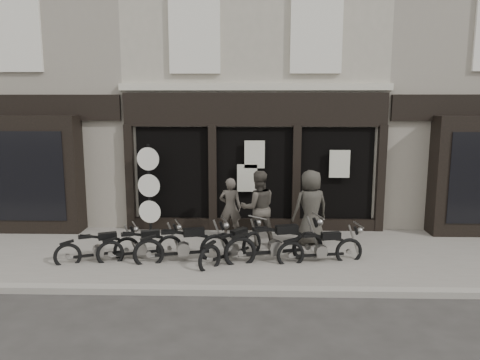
{
  "coord_description": "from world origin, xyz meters",
  "views": [
    {
      "loc": [
        -0.05,
        -9.79,
        3.72
      ],
      "look_at": [
        -0.36,
        1.6,
        1.75
      ],
      "focal_mm": 35.0,
      "sensor_mm": 36.0,
      "label": 1
    }
  ],
  "objects_px": {
    "motorcycle_0": "(99,250)",
    "advert_sign_post": "(149,193)",
    "man_right": "(311,207)",
    "motorcycle_5": "(321,250)",
    "man_centre": "(258,208)",
    "motorcycle_1": "(141,248)",
    "motorcycle_3": "(232,249)",
    "motorcycle_4": "(276,247)",
    "motorcycle_2": "(183,248)",
    "man_left": "(230,208)"
  },
  "relations": [
    {
      "from": "motorcycle_0",
      "to": "advert_sign_post",
      "type": "relative_size",
      "value": 0.69
    },
    {
      "from": "motorcycle_0",
      "to": "man_right",
      "type": "xyz_separation_m",
      "value": [
        4.93,
        1.34,
        0.71
      ]
    },
    {
      "from": "motorcycle_5",
      "to": "motorcycle_0",
      "type": "bearing_deg",
      "value": 169.64
    },
    {
      "from": "motorcycle_0",
      "to": "man_centre",
      "type": "height_order",
      "value": "man_centre"
    },
    {
      "from": "motorcycle_0",
      "to": "motorcycle_1",
      "type": "distance_m",
      "value": 0.95
    },
    {
      "from": "motorcycle_0",
      "to": "man_centre",
      "type": "bearing_deg",
      "value": -3.21
    },
    {
      "from": "motorcycle_1",
      "to": "motorcycle_3",
      "type": "relative_size",
      "value": 1.12
    },
    {
      "from": "motorcycle_3",
      "to": "man_right",
      "type": "height_order",
      "value": "man_right"
    },
    {
      "from": "motorcycle_1",
      "to": "motorcycle_0",
      "type": "bearing_deg",
      "value": 167.98
    },
    {
      "from": "motorcycle_5",
      "to": "man_centre",
      "type": "height_order",
      "value": "man_centre"
    },
    {
      "from": "motorcycle_0",
      "to": "man_right",
      "type": "distance_m",
      "value": 5.15
    },
    {
      "from": "motorcycle_0",
      "to": "motorcycle_4",
      "type": "height_order",
      "value": "motorcycle_4"
    },
    {
      "from": "motorcycle_1",
      "to": "motorcycle_4",
      "type": "relative_size",
      "value": 0.82
    },
    {
      "from": "motorcycle_3",
      "to": "man_centre",
      "type": "xyz_separation_m",
      "value": [
        0.59,
        1.21,
        0.67
      ]
    },
    {
      "from": "motorcycle_0",
      "to": "motorcycle_5",
      "type": "relative_size",
      "value": 0.89
    },
    {
      "from": "motorcycle_4",
      "to": "man_centre",
      "type": "xyz_separation_m",
      "value": [
        -0.39,
        1.21,
        0.61
      ]
    },
    {
      "from": "motorcycle_4",
      "to": "man_right",
      "type": "xyz_separation_m",
      "value": [
        0.92,
        1.26,
        0.62
      ]
    },
    {
      "from": "advert_sign_post",
      "to": "man_right",
      "type": "bearing_deg",
      "value": -3.16
    },
    {
      "from": "motorcycle_1",
      "to": "motorcycle_3",
      "type": "height_order",
      "value": "motorcycle_3"
    },
    {
      "from": "motorcycle_0",
      "to": "motorcycle_2",
      "type": "relative_size",
      "value": 0.83
    },
    {
      "from": "motorcycle_3",
      "to": "man_left",
      "type": "relative_size",
      "value": 1.05
    },
    {
      "from": "man_right",
      "to": "motorcycle_0",
      "type": "bearing_deg",
      "value": -4.72
    },
    {
      "from": "motorcycle_3",
      "to": "motorcycle_5",
      "type": "height_order",
      "value": "motorcycle_3"
    },
    {
      "from": "man_left",
      "to": "motorcycle_2",
      "type": "bearing_deg",
      "value": 67.59
    },
    {
      "from": "motorcycle_3",
      "to": "man_centre",
      "type": "bearing_deg",
      "value": 14.71
    },
    {
      "from": "motorcycle_4",
      "to": "man_centre",
      "type": "relative_size",
      "value": 1.22
    },
    {
      "from": "man_centre",
      "to": "motorcycle_4",
      "type": "bearing_deg",
      "value": 95.6
    },
    {
      "from": "motorcycle_0",
      "to": "man_left",
      "type": "height_order",
      "value": "man_left"
    },
    {
      "from": "motorcycle_1",
      "to": "advert_sign_post",
      "type": "relative_size",
      "value": 0.73
    },
    {
      "from": "motorcycle_3",
      "to": "motorcycle_0",
      "type": "bearing_deg",
      "value": 132.58
    },
    {
      "from": "motorcycle_1",
      "to": "motorcycle_5",
      "type": "xyz_separation_m",
      "value": [
        4.08,
        -0.08,
        0.01
      ]
    },
    {
      "from": "motorcycle_3",
      "to": "motorcycle_4",
      "type": "xyz_separation_m",
      "value": [
        0.98,
        -0.01,
        0.06
      ]
    },
    {
      "from": "motorcycle_0",
      "to": "motorcycle_2",
      "type": "height_order",
      "value": "motorcycle_2"
    },
    {
      "from": "motorcycle_2",
      "to": "man_left",
      "type": "bearing_deg",
      "value": 47.97
    },
    {
      "from": "motorcycle_2",
      "to": "man_centre",
      "type": "xyz_separation_m",
      "value": [
        1.69,
        1.29,
        0.64
      ]
    },
    {
      "from": "motorcycle_3",
      "to": "man_left",
      "type": "bearing_deg",
      "value": 44.91
    },
    {
      "from": "motorcycle_0",
      "to": "motorcycle_2",
      "type": "bearing_deg",
      "value": -22.77
    },
    {
      "from": "man_left",
      "to": "man_right",
      "type": "height_order",
      "value": "man_right"
    },
    {
      "from": "man_right",
      "to": "advert_sign_post",
      "type": "distance_m",
      "value": 4.33
    },
    {
      "from": "man_left",
      "to": "man_centre",
      "type": "height_order",
      "value": "man_centre"
    },
    {
      "from": "motorcycle_0",
      "to": "motorcycle_5",
      "type": "bearing_deg",
      "value": -22.51
    },
    {
      "from": "motorcycle_5",
      "to": "advert_sign_post",
      "type": "distance_m",
      "value": 4.92
    },
    {
      "from": "motorcycle_2",
      "to": "advert_sign_post",
      "type": "height_order",
      "value": "advert_sign_post"
    },
    {
      "from": "motorcycle_0",
      "to": "advert_sign_post",
      "type": "height_order",
      "value": "advert_sign_post"
    },
    {
      "from": "advert_sign_post",
      "to": "motorcycle_0",
      "type": "bearing_deg",
      "value": -98.74
    },
    {
      "from": "motorcycle_2",
      "to": "motorcycle_1",
      "type": "bearing_deg",
      "value": 158.42
    },
    {
      "from": "motorcycle_2",
      "to": "man_left",
      "type": "relative_size",
      "value": 1.34
    },
    {
      "from": "motorcycle_4",
      "to": "man_centre",
      "type": "height_order",
      "value": "man_centre"
    },
    {
      "from": "man_centre",
      "to": "motorcycle_5",
      "type": "bearing_deg",
      "value": 126.04
    },
    {
      "from": "motorcycle_1",
      "to": "advert_sign_post",
      "type": "bearing_deg",
      "value": 77.26
    }
  ]
}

